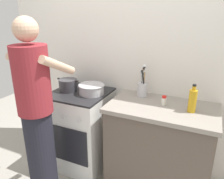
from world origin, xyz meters
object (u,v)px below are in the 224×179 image
at_px(pot, 68,85).
at_px(person, 37,116).
at_px(utensil_crock, 143,87).
at_px(stove_range, 82,129).
at_px(mixing_bowl, 91,89).
at_px(oil_bottle, 192,100).
at_px(spice_bottle, 164,101).

distance_m(pot, person, 0.58).
height_order(pot, utensil_crock, utensil_crock).
relative_size(stove_range, utensil_crock, 2.70).
relative_size(stove_range, person, 0.53).
xyz_separation_m(mixing_bowl, person, (-0.22, -0.59, -0.10)).
height_order(oil_bottle, person, person).
distance_m(stove_range, mixing_bowl, 0.53).
relative_size(stove_range, pot, 3.41).
height_order(utensil_crock, spice_bottle, utensil_crock).
distance_m(pot, spice_bottle, 1.04).
distance_m(mixing_bowl, utensil_crock, 0.54).
bearing_deg(mixing_bowl, spice_bottle, 1.65).
relative_size(mixing_bowl, spice_bottle, 3.12).
distance_m(mixing_bowl, spice_bottle, 0.76).
bearing_deg(spice_bottle, mixing_bowl, -178.35).
bearing_deg(oil_bottle, spice_bottle, 168.91).
bearing_deg(person, utensil_crock, 45.42).
relative_size(oil_bottle, person, 0.15).
bearing_deg(person, mixing_bowl, 69.64).
height_order(utensil_crock, oil_bottle, utensil_crock).
bearing_deg(stove_range, spice_bottle, 2.49).
bearing_deg(mixing_bowl, pot, -174.63).
bearing_deg(stove_range, person, -97.86).
bearing_deg(mixing_bowl, utensil_crock, 16.53).
bearing_deg(oil_bottle, stove_range, 179.51).
relative_size(mixing_bowl, utensil_crock, 0.83).
height_order(stove_range, oil_bottle, oil_bottle).
bearing_deg(person, pot, 96.17).
xyz_separation_m(stove_range, utensil_crock, (0.65, 0.17, 0.55)).
relative_size(utensil_crock, oil_bottle, 1.32).
bearing_deg(spice_bottle, pot, -177.35).
relative_size(stove_range, spice_bottle, 10.10).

